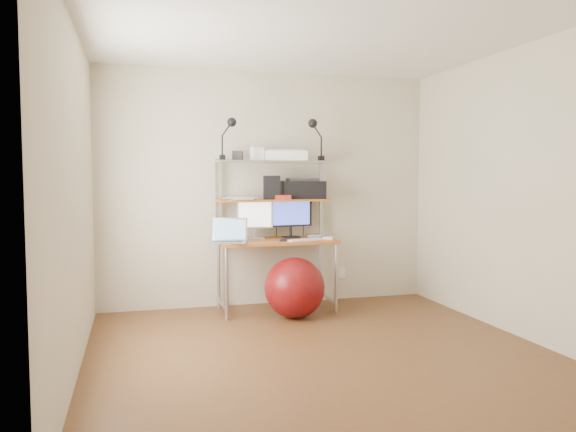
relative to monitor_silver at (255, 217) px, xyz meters
name	(u,v)px	position (x,y,z in m)	size (l,w,h in m)	color
room	(321,194)	(0.20, -1.54, 0.28)	(3.60, 3.60, 3.60)	brown
computer_desk	(275,218)	(0.20, -0.04, -0.01)	(1.20, 0.60, 1.57)	#B96424
wall_outlet	(342,273)	(1.05, 0.25, -0.67)	(0.08, 0.01, 0.12)	white
monitor_silver	(255,217)	(0.00, 0.00, 0.00)	(0.38, 0.14, 0.43)	#BBBCC0
monitor_black	(291,215)	(0.40, 0.04, 0.01)	(0.47, 0.15, 0.48)	black
laptop	(229,237)	(-0.30, -0.24, -0.18)	(0.41, 0.37, 0.30)	#BAB9BE
keyboard	(306,240)	(0.47, -0.25, -0.22)	(0.40, 0.11, 0.01)	white
mouse	(328,238)	(0.72, -0.22, -0.21)	(0.09, 0.06, 0.03)	white
mac_mini	(315,236)	(0.65, -0.01, -0.21)	(0.18, 0.18, 0.03)	#BAB9BE
phone	(284,240)	(0.25, -0.23, -0.22)	(0.07, 0.14, 0.01)	black
printer	(302,189)	(0.53, 0.07, 0.29)	(0.48, 0.35, 0.22)	black
nas_cube	(272,187)	(0.18, 0.00, 0.31)	(0.17, 0.17, 0.24)	black
red_box	(283,197)	(0.28, -0.07, 0.21)	(0.16, 0.11, 0.05)	#AE2E1B
scanner	(286,155)	(0.34, 0.02, 0.64)	(0.49, 0.37, 0.11)	white
box_white	(257,154)	(0.03, 0.03, 0.65)	(0.12, 0.10, 0.14)	white
box_grey	(238,156)	(-0.16, 0.08, 0.63)	(0.10, 0.10, 0.10)	#2E2F31
clip_lamp_left	(230,129)	(-0.26, -0.03, 0.90)	(0.17, 0.09, 0.43)	black
clip_lamp_right	(314,130)	(0.64, -0.02, 0.90)	(0.18, 0.10, 0.44)	black
exercise_ball	(295,288)	(0.30, -0.44, -0.67)	(0.59, 0.59, 0.59)	maroon
paper_stack	(240,198)	(-0.15, 0.03, 0.20)	(0.36, 0.40, 0.02)	white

